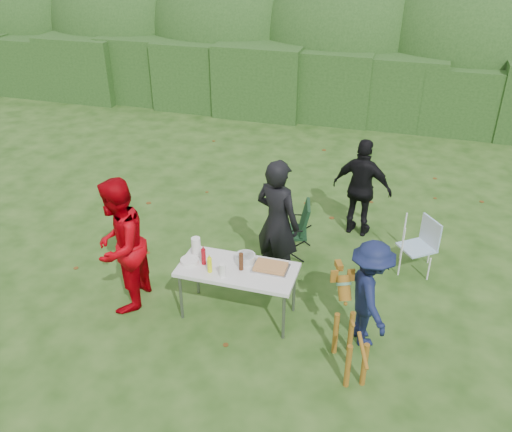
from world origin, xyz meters
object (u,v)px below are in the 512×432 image
(camping_chair, at_px, (291,229))
(person_red_jacket, at_px, (119,246))
(dog, at_px, (351,334))
(lawn_chair, at_px, (417,246))
(paper_towel_roll, at_px, (196,247))
(ketchup_bottle, at_px, (204,257))
(person_cook, at_px, (277,223))
(person_black_puffy, at_px, (362,188))
(beer_bottle, at_px, (241,262))
(folding_table, at_px, (238,272))
(mustard_bottle, at_px, (210,265))
(child, at_px, (369,294))

(camping_chair, bearing_deg, person_red_jacket, 31.50)
(person_red_jacket, bearing_deg, dog, 78.19)
(lawn_chair, height_order, paper_towel_roll, paper_towel_roll)
(camping_chair, height_order, paper_towel_roll, paper_towel_roll)
(ketchup_bottle, bearing_deg, lawn_chair, 34.06)
(paper_towel_roll, bearing_deg, lawn_chair, 30.02)
(person_cook, bearing_deg, paper_towel_roll, 63.06)
(person_red_jacket, height_order, camping_chair, person_red_jacket)
(person_black_puffy, height_order, beer_bottle, person_black_puffy)
(folding_table, bearing_deg, lawn_chair, 38.56)
(person_black_puffy, relative_size, paper_towel_roll, 6.30)
(folding_table, xyz_separation_m, mustard_bottle, (-0.31, -0.17, 0.15))
(folding_table, bearing_deg, beer_bottle, -15.42)
(mustard_bottle, distance_m, paper_towel_roll, 0.42)
(person_cook, xyz_separation_m, beer_bottle, (-0.22, -0.93, -0.08))
(lawn_chair, xyz_separation_m, paper_towel_roll, (-2.78, -1.61, 0.46))
(person_cook, relative_size, camping_chair, 2.10)
(person_black_puffy, relative_size, dog, 1.53)
(camping_chair, relative_size, beer_bottle, 3.72)
(person_red_jacket, height_order, dog, person_red_jacket)
(mustard_bottle, xyz_separation_m, paper_towel_roll, (-0.30, 0.30, 0.03))
(dog, bearing_deg, paper_towel_roll, 48.44)
(lawn_chair, bearing_deg, folding_table, 1.03)
(mustard_bottle, relative_size, ketchup_bottle, 0.91)
(mustard_bottle, height_order, beer_bottle, beer_bottle)
(child, xyz_separation_m, lawn_chair, (0.52, 1.75, -0.30))
(child, relative_size, paper_towel_roll, 5.43)
(ketchup_bottle, height_order, beer_bottle, beer_bottle)
(child, height_order, lawn_chair, child)
(camping_chair, relative_size, lawn_chair, 1.09)
(mustard_bottle, bearing_deg, folding_table, 28.94)
(person_cook, distance_m, ketchup_bottle, 1.19)
(person_black_puffy, xyz_separation_m, mustard_bottle, (-1.55, -2.72, 0.02))
(person_black_puffy, relative_size, mustard_bottle, 8.19)
(beer_bottle, bearing_deg, child, 0.11)
(person_cook, bearing_deg, dog, 152.05)
(child, bearing_deg, dog, 142.54)
(mustard_bottle, xyz_separation_m, beer_bottle, (0.36, 0.15, 0.02))
(person_red_jacket, height_order, lawn_chair, person_red_jacket)
(lawn_chair, distance_m, mustard_bottle, 3.16)
(person_red_jacket, xyz_separation_m, lawn_chair, (3.70, 1.95, -0.51))
(person_cook, relative_size, ketchup_bottle, 8.53)
(dog, distance_m, camping_chair, 2.48)
(dog, xyz_separation_m, lawn_chair, (0.65, 2.29, -0.10))
(folding_table, height_order, beer_bottle, beer_bottle)
(folding_table, bearing_deg, person_cook, 73.03)
(camping_chair, bearing_deg, person_black_puffy, -147.94)
(folding_table, relative_size, ketchup_bottle, 6.82)
(camping_chair, xyz_separation_m, mustard_bottle, (-0.62, -1.78, 0.39))
(mustard_bottle, bearing_deg, person_red_jacket, -177.88)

